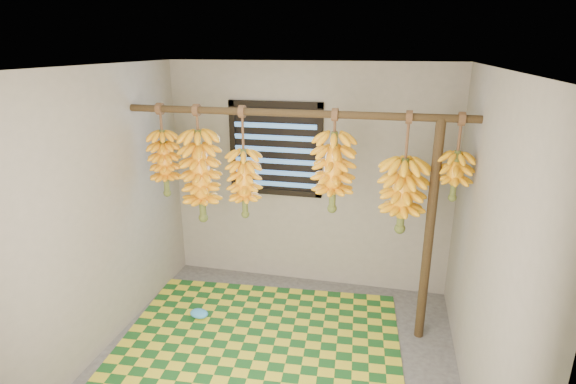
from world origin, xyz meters
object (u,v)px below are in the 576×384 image
(banana_bunch_b, at_px, (201,176))
(banana_bunch_d, at_px, (333,172))
(banana_bunch_a, at_px, (165,163))
(banana_bunch_c, at_px, (244,183))
(support_post, at_px, (429,236))
(woven_mat, at_px, (259,344))
(banana_bunch_e, at_px, (403,195))
(banana_bunch_f, at_px, (455,176))
(plastic_bag, at_px, (199,313))

(banana_bunch_b, xyz_separation_m, banana_bunch_d, (1.23, 0.00, 0.12))
(banana_bunch_a, height_order, banana_bunch_b, same)
(banana_bunch_a, bearing_deg, banana_bunch_c, -0.00)
(support_post, xyz_separation_m, woven_mat, (-1.40, -0.47, -0.99))
(support_post, relative_size, banana_bunch_c, 1.97)
(banana_bunch_e, relative_size, banana_bunch_f, 1.43)
(support_post, relative_size, banana_bunch_e, 1.94)
(woven_mat, height_order, plastic_bag, plastic_bag)
(support_post, height_order, banana_bunch_f, banana_bunch_f)
(plastic_bag, bearing_deg, banana_bunch_f, 5.04)
(banana_bunch_f, bearing_deg, banana_bunch_c, -180.00)
(banana_bunch_f, bearing_deg, banana_bunch_b, 180.00)
(plastic_bag, height_order, banana_bunch_a, banana_bunch_a)
(woven_mat, bearing_deg, support_post, 18.46)
(plastic_bag, distance_m, banana_bunch_b, 1.36)
(banana_bunch_f, bearing_deg, support_post, 180.00)
(plastic_bag, height_order, banana_bunch_e, banana_bunch_e)
(support_post, relative_size, banana_bunch_a, 2.31)
(plastic_bag, bearing_deg, woven_mat, -21.47)
(banana_bunch_c, bearing_deg, banana_bunch_b, 180.00)
(banana_bunch_b, relative_size, banana_bunch_d, 1.22)
(plastic_bag, bearing_deg, support_post, 5.40)
(woven_mat, distance_m, banana_bunch_c, 1.45)
(banana_bunch_b, xyz_separation_m, banana_bunch_f, (2.21, 0.00, 0.15))
(banana_bunch_b, distance_m, banana_bunch_c, 0.42)
(banana_bunch_e, bearing_deg, banana_bunch_d, 180.00)
(banana_bunch_b, distance_m, banana_bunch_d, 1.23)
(plastic_bag, xyz_separation_m, banana_bunch_c, (0.44, 0.20, 1.30))
(banana_bunch_a, bearing_deg, support_post, 0.00)
(banana_bunch_c, bearing_deg, support_post, 0.00)
(support_post, distance_m, banana_bunch_a, 2.47)
(plastic_bag, relative_size, banana_bunch_a, 0.22)
(support_post, height_order, banana_bunch_a, banana_bunch_a)
(banana_bunch_a, bearing_deg, plastic_bag, -30.45)
(banana_bunch_a, relative_size, banana_bunch_f, 1.21)
(banana_bunch_a, distance_m, banana_bunch_f, 2.57)
(woven_mat, relative_size, banana_bunch_a, 2.86)
(woven_mat, distance_m, plastic_bag, 0.74)
(banana_bunch_e, bearing_deg, banana_bunch_c, -180.00)
(banana_bunch_c, relative_size, banana_bunch_e, 0.99)
(plastic_bag, height_order, banana_bunch_f, banana_bunch_f)
(plastic_bag, xyz_separation_m, banana_bunch_f, (2.23, 0.20, 1.49))
(banana_bunch_a, height_order, banana_bunch_c, same)
(banana_bunch_b, distance_m, banana_bunch_e, 1.82)
(banana_bunch_d, relative_size, banana_bunch_f, 1.25)
(banana_bunch_f, bearing_deg, banana_bunch_e, 180.00)
(banana_bunch_b, bearing_deg, plastic_bag, -95.60)
(banana_bunch_c, xyz_separation_m, banana_bunch_e, (1.39, 0.00, -0.01))
(support_post, distance_m, banana_bunch_c, 1.68)
(woven_mat, distance_m, banana_bunch_f, 2.23)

